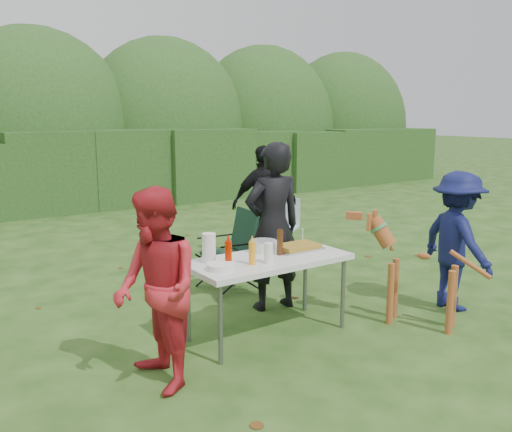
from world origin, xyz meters
TOP-DOWN VIEW (x-y plane):
  - ground at (0.00, 0.00)m, footprint 80.00×80.00m
  - hedge_row at (0.00, 8.00)m, footprint 22.00×1.40m
  - shrub_backdrop at (0.00, 9.60)m, footprint 20.00×2.60m
  - folding_table at (-0.22, 0.24)m, footprint 1.50×0.70m
  - person_cook at (0.24, 0.79)m, footprint 0.69×0.50m
  - person_red_jacket at (-1.46, -0.08)m, footprint 0.61×0.77m
  - person_black_puffy at (1.30, 2.42)m, footprint 1.01×0.62m
  - child at (1.80, -0.31)m, footprint 0.76×1.04m
  - dog at (1.14, -0.42)m, footprint 0.92×1.19m
  - camping_chair at (0.18, 1.57)m, footprint 0.65×0.65m
  - lawn_chair at (1.80, 2.65)m, footprint 0.65×0.65m
  - food_tray at (0.18, 0.31)m, footprint 0.45×0.30m
  - focaccia_bread at (0.18, 0.31)m, footprint 0.40×0.26m
  - mustard_bottle at (-0.46, 0.14)m, footprint 0.06×0.06m
  - ketchup_bottle at (-0.66, 0.21)m, footprint 0.06×0.06m
  - beer_bottle at (-0.07, 0.26)m, footprint 0.06×0.06m
  - paper_towel_roll at (-0.74, 0.42)m, footprint 0.12×0.12m
  - cup_stack at (-0.32, 0.10)m, footprint 0.08×0.08m
  - pasta_bowl at (-0.11, 0.47)m, footprint 0.26×0.26m
  - plate_stack at (-0.77, 0.16)m, footprint 0.24×0.24m

SIDE VIEW (x-z plane):
  - ground at x=0.00m, z-range 0.00..0.00m
  - lawn_chair at x=1.80m, z-range 0.00..0.78m
  - camping_chair at x=0.18m, z-range 0.00..0.94m
  - dog at x=1.14m, z-range 0.00..1.06m
  - folding_table at x=-0.22m, z-range 0.32..1.06m
  - child at x=1.80m, z-range 0.00..1.45m
  - food_tray at x=0.18m, z-range 0.74..0.76m
  - person_red_jacket at x=-1.46m, z-range 0.00..1.52m
  - plate_stack at x=-0.77m, z-range 0.74..0.79m
  - focaccia_bread at x=0.18m, z-range 0.76..0.80m
  - pasta_bowl at x=-0.11m, z-range 0.74..0.84m
  - person_black_puffy at x=1.30m, z-range 0.00..1.60m
  - cup_stack at x=-0.32m, z-range 0.74..0.92m
  - mustard_bottle at x=-0.46m, z-range 0.74..0.94m
  - hedge_row at x=0.00m, z-range 0.00..1.70m
  - ketchup_bottle at x=-0.66m, z-range 0.74..0.96m
  - beer_bottle at x=-0.07m, z-range 0.74..0.98m
  - paper_towel_roll at x=-0.74m, z-range 0.74..1.00m
  - person_cook at x=0.24m, z-range 0.00..1.75m
  - shrub_backdrop at x=0.00m, z-range 0.00..3.20m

